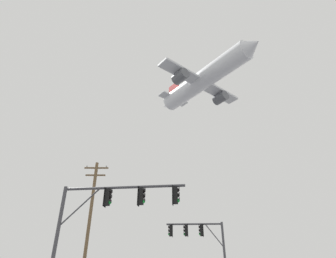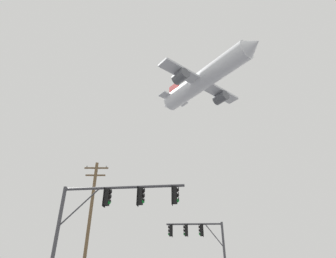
{
  "view_description": "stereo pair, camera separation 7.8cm",
  "coord_description": "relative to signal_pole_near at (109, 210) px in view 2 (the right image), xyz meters",
  "views": [
    {
      "loc": [
        -0.55,
        -6.4,
        1.75
      ],
      "look_at": [
        -0.16,
        19.54,
        15.73
      ],
      "focal_mm": 28.88,
      "sensor_mm": 36.0,
      "label": 1
    },
    {
      "loc": [
        -0.47,
        -6.4,
        1.75
      ],
      "look_at": [
        -0.16,
        19.54,
        15.73
      ],
      "focal_mm": 28.88,
      "sensor_mm": 36.0,
      "label": 2
    }
  ],
  "objects": [
    {
      "name": "signal_pole_far",
      "position": [
        6.0,
        9.29,
        -0.44
      ],
      "size": [
        4.84,
        0.63,
        5.7
      ],
      "color": "#4C4C51",
      "rests_on": "ground"
    },
    {
      "name": "airplane",
      "position": [
        10.49,
        26.87,
        30.44
      ],
      "size": [
        18.19,
        22.01,
        6.94
      ],
      "color": "white"
    },
    {
      "name": "signal_pole_near",
      "position": [
        0.0,
        0.0,
        0.0
      ],
      "size": [
        6.91,
        1.13,
        6.18
      ],
      "color": "#4C4C51",
      "rests_on": "ground"
    },
    {
      "name": "utility_pole",
      "position": [
        -3.36,
        8.91,
        0.96
      ],
      "size": [
        2.2,
        0.28,
        10.95
      ],
      "color": "brown",
      "rests_on": "ground"
    }
  ]
}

